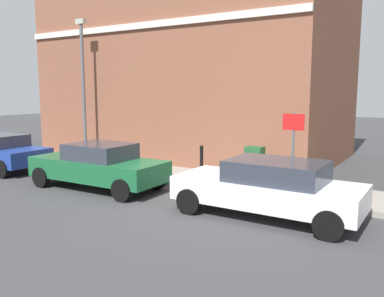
# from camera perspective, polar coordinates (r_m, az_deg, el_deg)

# --- Properties ---
(ground) EXTENTS (80.00, 80.00, 0.00)m
(ground) POSITION_cam_1_polar(r_m,az_deg,el_deg) (11.31, 1.22, -7.38)
(ground) COLOR #38383A
(sidewalk) EXTENTS (2.26, 30.00, 0.15)m
(sidewalk) POSITION_cam_1_polar(r_m,az_deg,el_deg) (16.54, -13.07, -2.32)
(sidewalk) COLOR gray
(sidewalk) RESTS_ON ground
(corner_building) EXTENTS (7.79, 12.89, 8.36)m
(corner_building) POSITION_cam_1_polar(r_m,az_deg,el_deg) (19.25, 0.69, 11.61)
(corner_building) COLOR brown
(corner_building) RESTS_ON ground
(car_white) EXTENTS (1.89, 4.47, 1.40)m
(car_white) POSITION_cam_1_polar(r_m,az_deg,el_deg) (9.92, 10.83, -5.37)
(car_white) COLOR silver
(car_white) RESTS_ON ground
(car_green) EXTENTS (1.93, 4.45, 1.42)m
(car_green) POSITION_cam_1_polar(r_m,az_deg,el_deg) (12.88, -13.07, -2.33)
(car_green) COLOR #195933
(car_green) RESTS_ON ground
(utility_cabinet) EXTENTS (0.46, 0.61, 1.15)m
(utility_cabinet) POSITION_cam_1_polar(r_m,az_deg,el_deg) (12.84, 8.79, -2.46)
(utility_cabinet) COLOR #1E4C28
(utility_cabinet) RESTS_ON sidewalk
(bollard_near_cabinet) EXTENTS (0.14, 0.14, 1.04)m
(bollard_near_cabinet) POSITION_cam_1_polar(r_m,az_deg,el_deg) (13.82, 1.35, -1.51)
(bollard_near_cabinet) COLOR black
(bollard_near_cabinet) RESTS_ON sidewalk
(street_sign) EXTENTS (0.08, 0.60, 2.30)m
(street_sign) POSITION_cam_1_polar(r_m,az_deg,el_deg) (11.22, 14.07, 0.91)
(street_sign) COLOR #59595B
(street_sign) RESTS_ON sidewalk
(lamppost) EXTENTS (0.20, 0.44, 5.72)m
(lamppost) POSITION_cam_1_polar(r_m,az_deg,el_deg) (17.33, -15.11, 8.81)
(lamppost) COLOR #59595B
(lamppost) RESTS_ON sidewalk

